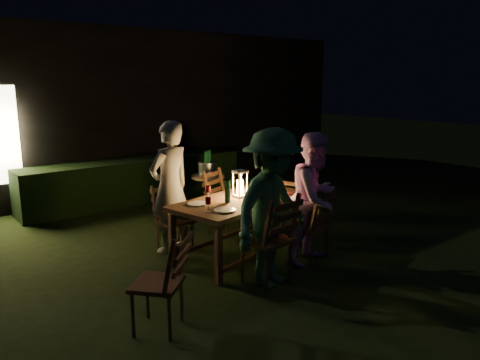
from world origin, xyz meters
TOP-DOWN VIEW (x-y plane):
  - garden_envelope at (-0.01, 6.15)m, footprint 40.00×40.00m
  - dining_table at (-0.67, 0.37)m, footprint 1.97×1.27m
  - chair_near_left at (-0.95, -0.48)m, footprint 0.53×0.56m
  - chair_near_right at (-0.07, -0.29)m, footprint 0.49×0.52m
  - chair_far_left at (-1.27, 1.02)m, footprint 0.44×0.47m
  - chair_far_right at (-0.30, 1.24)m, footprint 0.56×0.58m
  - chair_end at (0.53, 0.63)m, footprint 0.51×0.49m
  - chair_spare at (-2.39, -0.64)m, footprint 0.63×0.64m
  - person_house_side at (-1.29, 1.07)m, footprint 0.71×0.54m
  - person_opp_right at (-0.06, -0.34)m, footprint 0.90×0.77m
  - person_opp_left at (-0.94, -0.53)m, footprint 1.24×0.87m
  - lantern at (-0.63, 0.43)m, footprint 0.16×0.16m
  - plate_far_left at (-1.26, 0.47)m, footprint 0.25×0.25m
  - plate_near_left at (-1.16, 0.04)m, footprint 0.25×0.25m
  - plate_far_right at (-0.28, 0.68)m, footprint 0.25×0.25m
  - plate_near_right at (-0.19, 0.25)m, footprint 0.25×0.25m
  - wineglass_a at (-1.03, 0.58)m, footprint 0.06×0.06m
  - wineglass_b at (-1.35, 0.10)m, footprint 0.06×0.06m
  - wineglass_c at (-0.32, 0.16)m, footprint 0.06×0.06m
  - wineglass_d at (-0.11, 0.68)m, footprint 0.06×0.06m
  - wineglass_e at (-0.71, 0.05)m, footprint 0.06×0.06m
  - bottle_table at (-0.92, 0.31)m, footprint 0.07×0.07m
  - napkin_left at (-0.75, 0.02)m, footprint 0.18×0.14m
  - napkin_right at (-0.07, 0.19)m, footprint 0.18×0.14m
  - phone at (-1.21, -0.06)m, footprint 0.14×0.07m
  - side_table at (-0.07, 2.00)m, footprint 0.53×0.53m
  - ice_bucket at (-0.07, 2.00)m, footprint 0.30×0.30m
  - bottle_bucket_a at (-0.12, 1.96)m, footprint 0.07×0.07m
  - bottle_bucket_b at (-0.02, 2.04)m, footprint 0.07×0.07m

SIDE VIEW (x-z plane):
  - chair_end at x=0.53m, z-range -0.18..0.72m
  - chair_far_left at x=-1.27m, z-range -0.18..0.73m
  - chair_near_right at x=-0.07m, z-range -0.18..0.74m
  - chair_far_right at x=-0.30m, z-range -0.19..0.78m
  - chair_spare at x=-2.39m, z-range -0.19..0.78m
  - chair_near_left at x=-0.95m, z-range -0.21..0.86m
  - side_table at x=-0.07m, z-range 0.27..0.99m
  - dining_table at x=-0.67m, z-range 0.30..1.06m
  - phone at x=-1.21m, z-range 0.76..0.77m
  - napkin_left at x=-0.75m, z-range 0.76..0.77m
  - napkin_right at x=-0.07m, z-range 0.76..0.77m
  - plate_far_left at x=-1.26m, z-range 0.76..0.77m
  - plate_near_left at x=-1.16m, z-range 0.76..0.77m
  - plate_far_right at x=-0.28m, z-range 0.76..0.77m
  - plate_near_right at x=-0.19m, z-range 0.76..0.77m
  - person_opp_right at x=-0.06m, z-range 0.00..1.62m
  - ice_bucket at x=-0.07m, z-range 0.72..0.94m
  - wineglass_a at x=-1.03m, z-range 0.76..0.93m
  - wineglass_b at x=-1.35m, z-range 0.76..0.93m
  - wineglass_c at x=-0.32m, z-range 0.76..0.93m
  - wineglass_d at x=-0.11m, z-range 0.76..0.93m
  - wineglass_e at x=-0.71m, z-range 0.76..0.93m
  - person_house_side at x=-1.29m, z-range 0.00..1.73m
  - person_opp_left at x=-0.94m, z-range 0.00..1.74m
  - bottle_bucket_a at x=-0.12m, z-range 0.72..1.04m
  - bottle_bucket_b at x=-0.02m, z-range 0.72..1.04m
  - bottle_table at x=-0.92m, z-range 0.76..1.04m
  - lantern at x=-0.63m, z-range 0.74..1.09m
  - garden_envelope at x=-0.01m, z-range -0.02..3.18m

